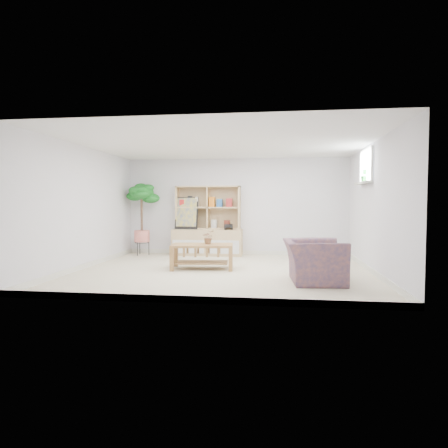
# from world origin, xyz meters

# --- Properties ---
(floor) EXTENTS (5.50, 5.00, 0.01)m
(floor) POSITION_xyz_m (0.00, 0.00, 0.00)
(floor) COLOR beige
(floor) RESTS_ON ground
(ceiling) EXTENTS (5.50, 5.00, 0.01)m
(ceiling) POSITION_xyz_m (0.00, 0.00, 2.40)
(ceiling) COLOR white
(ceiling) RESTS_ON walls
(walls) EXTENTS (5.51, 5.01, 2.40)m
(walls) POSITION_xyz_m (0.00, 0.00, 1.20)
(walls) COLOR silver
(walls) RESTS_ON floor
(baseboard) EXTENTS (5.50, 5.00, 0.10)m
(baseboard) POSITION_xyz_m (0.00, 0.00, 0.05)
(baseboard) COLOR silver
(baseboard) RESTS_ON floor
(window) EXTENTS (0.10, 0.98, 0.68)m
(window) POSITION_xyz_m (2.73, 0.60, 2.00)
(window) COLOR silver
(window) RESTS_ON walls
(window_sill) EXTENTS (0.14, 1.00, 0.04)m
(window_sill) POSITION_xyz_m (2.67, 0.60, 1.68)
(window_sill) COLOR silver
(window_sill) RESTS_ON walls
(storage_unit) EXTENTS (1.71, 0.58, 1.71)m
(storage_unit) POSITION_xyz_m (-0.69, 2.24, 0.86)
(storage_unit) COLOR tan
(storage_unit) RESTS_ON floor
(poster) EXTENTS (0.58, 0.17, 0.80)m
(poster) POSITION_xyz_m (-1.20, 2.20, 1.04)
(poster) COLOR yellow
(poster) RESTS_ON storage_unit
(toy_truck) EXTENTS (0.32, 0.24, 0.15)m
(toy_truck) POSITION_xyz_m (-0.15, 2.13, 0.72)
(toy_truck) COLOR black
(toy_truck) RESTS_ON storage_unit
(coffee_table) EXTENTS (1.25, 0.77, 0.49)m
(coffee_table) POSITION_xyz_m (-0.43, 0.17, 0.24)
(coffee_table) COLOR #91603E
(coffee_table) RESTS_ON floor
(table_plant) EXTENTS (0.29, 0.27, 0.27)m
(table_plant) POSITION_xyz_m (-0.32, 0.25, 0.62)
(table_plant) COLOR #19711A
(table_plant) RESTS_ON coffee_table
(floor_tree) EXTENTS (0.75, 0.75, 1.79)m
(floor_tree) POSITION_xyz_m (-2.30, 2.05, 0.89)
(floor_tree) COLOR #14711E
(floor_tree) RESTS_ON floor
(armchair) EXTENTS (0.99, 1.12, 0.79)m
(armchair) POSITION_xyz_m (1.61, -0.89, 0.39)
(armchair) COLOR navy
(armchair) RESTS_ON floor
(sill_plant) EXTENTS (0.16, 0.14, 0.24)m
(sill_plant) POSITION_xyz_m (2.67, 0.52, 1.82)
(sill_plant) COLOR #14711E
(sill_plant) RESTS_ON window_sill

